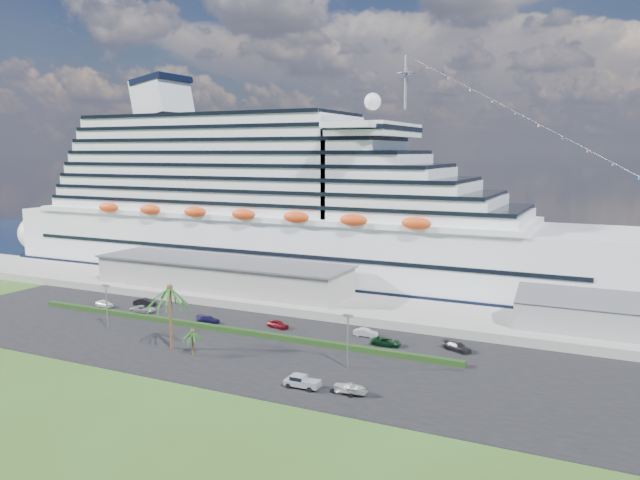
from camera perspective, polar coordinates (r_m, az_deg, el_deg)
The scene contains 22 objects.
ground at distance 98.88m, azimuth -10.29°, elevation -11.21°, with size 420.00×420.00×0.00m, color #314F1A.
asphalt_lot at distance 107.46m, azimuth -6.80°, elevation -9.52°, with size 140.00×38.00×0.12m, color black.
wharf at distance 131.64m, azimuth 0.03°, elevation -5.77°, with size 240.00×20.00×1.80m, color gray.
water at distance 214.95m, azimuth 10.50°, elevation -0.71°, with size 420.00×160.00×0.02m, color black.
cruise_ship at distance 159.79m, azimuth -3.19°, elevation 2.43°, with size 191.00×38.00×54.00m.
terminal_building at distance 143.12m, azimuth -9.04°, elevation -3.06°, with size 61.00×15.00×6.30m.
port_shed at distance 118.54m, azimuth 23.45°, elevation -6.28°, with size 24.00×12.31×7.37m.
hedge at distance 115.55m, azimuth -8.83°, elevation -8.02°, with size 88.00×1.10×0.90m, color black.
lamp_post_left at distance 120.89m, azimuth -18.94°, elevation -5.31°, with size 1.60×0.35×8.27m.
lamp_post_right at distance 94.37m, azimuth 2.56°, elevation -8.62°, with size 1.60×0.35×8.27m.
palm_tall at distance 105.31m, azimuth -13.55°, elevation -4.90°, with size 8.82×8.82×11.13m.
palm_short at distance 102.24m, azimuth -11.57°, elevation -8.44°, with size 3.53×3.53×4.56m.
parked_car_0 at distance 138.85m, azimuth -19.10°, elevation -5.51°, with size 1.75×4.36×1.49m, color white.
parked_car_1 at distance 137.46m, azimuth -15.70°, elevation -5.48°, with size 1.68×4.81×1.58m, color black.
parked_car_2 at distance 131.99m, azimuth -15.87°, elevation -6.09°, with size 2.29×4.97×1.38m, color #9EA1A6.
parked_car_3 at distance 121.33m, azimuth -10.18°, elevation -7.17°, with size 1.87×4.60×1.34m, color #161342.
parked_car_4 at distance 116.35m, azimuth -3.85°, elevation -7.68°, with size 1.74×4.33×1.48m, color maroon.
parked_car_5 at distance 111.29m, azimuth 4.19°, elevation -8.44°, with size 1.50×4.30×1.42m, color #AAABB1.
parked_car_6 at distance 106.61m, azimuth 6.08°, elevation -9.22°, with size 2.32×5.03×1.40m, color black.
parked_car_7 at distance 105.78m, azimuth 12.46°, elevation -9.49°, with size 2.03×5.00×1.45m, color black.
pickup_truck at distance 88.03m, azimuth -1.67°, elevation -12.79°, with size 5.10×2.04×1.79m.
boat_trailer at distance 85.82m, azimuth 2.84°, elevation -13.33°, with size 5.49×3.88×1.54m.
Camera 1 is at (55.48, -75.10, 32.53)m, focal length 35.00 mm.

